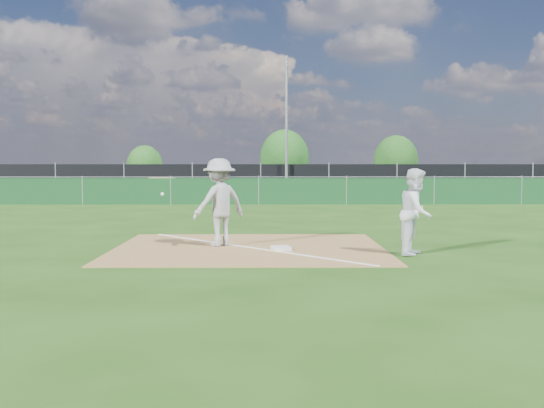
{
  "coord_description": "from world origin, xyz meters",
  "views": [
    {
      "loc": [
        0.42,
        -12.49,
        1.94
      ],
      "look_at": [
        0.51,
        1.0,
        1.0
      ],
      "focal_mm": 40.0,
      "sensor_mm": 36.0,
      "label": 1
    }
  ],
  "objects": [
    {
      "name": "infield_dirt",
      "position": [
        0.0,
        1.0,
        0.01
      ],
      "size": [
        6.0,
        5.0,
        0.02
      ],
      "primitive_type": "cube",
      "color": "olive",
      "rests_on": "ground"
    },
    {
      "name": "green_fence",
      "position": [
        0.0,
        15.0,
        0.6
      ],
      "size": [
        44.0,
        0.05,
        1.2
      ],
      "primitive_type": "cube",
      "color": "#0F3919",
      "rests_on": "ground"
    },
    {
      "name": "foul_line",
      "position": [
        0.0,
        1.0,
        0.03
      ],
      "size": [
        5.01,
        5.01,
        0.01
      ],
      "primitive_type": "cube",
      "rotation": [
        0.0,
        0.0,
        0.79
      ],
      "color": "white",
      "rests_on": "infield_dirt"
    },
    {
      "name": "dirt_mound",
      "position": [
        -5.0,
        18.5,
        0.58
      ],
      "size": [
        3.38,
        2.6,
        1.17
      ],
      "primitive_type": "ellipsoid",
      "color": "olive",
      "rests_on": "ground"
    },
    {
      "name": "parking_lot",
      "position": [
        0.0,
        28.0,
        0.01
      ],
      "size": [
        46.0,
        9.0,
        0.01
      ],
      "primitive_type": "cube",
      "color": "black",
      "rests_on": "ground"
    },
    {
      "name": "play_at_first",
      "position": [
        -0.69,
        1.29,
        1.02
      ],
      "size": [
        2.03,
        1.36,
        2.0
      ],
      "color": "#A6A6A8",
      "rests_on": "infield_dirt"
    },
    {
      "name": "tree_left",
      "position": [
        -8.86,
        33.24,
        1.64
      ],
      "size": [
        2.68,
        2.68,
        3.18
      ],
      "color": "#382316",
      "rests_on": "ground"
    },
    {
      "name": "first_base",
      "position": [
        0.71,
        0.62,
        0.06
      ],
      "size": [
        0.47,
        0.47,
        0.08
      ],
      "primitive_type": "cube",
      "rotation": [
        0.0,
        0.0,
        0.27
      ],
      "color": "silver",
      "rests_on": "infield_dirt"
    },
    {
      "name": "black_fence",
      "position": [
        0.0,
        23.0,
        0.9
      ],
      "size": [
        46.0,
        0.04,
        1.8
      ],
      "primitive_type": "cube",
      "color": "black",
      "rests_on": "ground"
    },
    {
      "name": "car_right",
      "position": [
        4.0,
        27.29,
        0.64
      ],
      "size": [
        4.68,
        2.97,
        1.26
      ],
      "primitive_type": "imported",
      "rotation": [
        0.0,
        0.0,
        1.87
      ],
      "color": "black",
      "rests_on": "parking_lot"
    },
    {
      "name": "tree_mid",
      "position": [
        1.71,
        34.08,
        2.27
      ],
      "size": [
        3.72,
        3.72,
        4.41
      ],
      "color": "#382316",
      "rests_on": "ground"
    },
    {
      "name": "ground",
      "position": [
        0.0,
        10.0,
        0.0
      ],
      "size": [
        90.0,
        90.0,
        0.0
      ],
      "primitive_type": "plane",
      "color": "#1C410E",
      "rests_on": "ground"
    },
    {
      "name": "car_left",
      "position": [
        -7.6,
        27.58,
        0.77
      ],
      "size": [
        4.84,
        3.34,
        1.53
      ],
      "primitive_type": "imported",
      "rotation": [
        0.0,
        0.0,
        1.19
      ],
      "color": "#B7B9BF",
      "rests_on": "parking_lot"
    },
    {
      "name": "car_mid",
      "position": [
        -1.68,
        27.64,
        0.83
      ],
      "size": [
        5.08,
        2.08,
        1.64
      ],
      "primitive_type": "imported",
      "rotation": [
        0.0,
        0.0,
        1.64
      ],
      "color": "black",
      "rests_on": "parking_lot"
    },
    {
      "name": "runner",
      "position": [
        3.51,
        0.03,
        0.9
      ],
      "size": [
        0.99,
        1.08,
        1.81
      ],
      "primitive_type": "imported",
      "rotation": [
        0.0,
        0.0,
        1.14
      ],
      "color": "white",
      "rests_on": "ground"
    },
    {
      "name": "tree_right",
      "position": [
        10.27,
        34.09,
        2.05
      ],
      "size": [
        3.36,
        3.36,
        3.98
      ],
      "color": "#382316",
      "rests_on": "ground"
    },
    {
      "name": "light_pole",
      "position": [
        1.5,
        22.7,
        4.0
      ],
      "size": [
        0.16,
        0.16,
        8.0
      ],
      "primitive_type": "cylinder",
      "color": "slate",
      "rests_on": "ground"
    }
  ]
}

